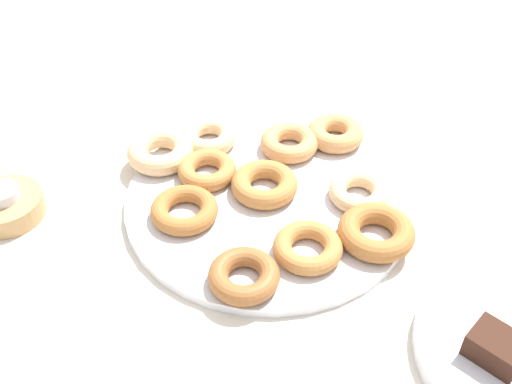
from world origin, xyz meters
TOP-DOWN VIEW (x-y plane):
  - ground_plane at (0.00, 0.00)m, footprint 2.40×2.40m
  - donut_plate at (0.00, 0.00)m, footprint 0.37×0.37m
  - donut_0 at (-0.09, 0.06)m, footprint 0.11×0.11m
  - donut_1 at (0.07, 0.09)m, footprint 0.12×0.12m
  - donut_2 at (-0.05, 0.14)m, footprint 0.11×0.11m
  - donut_3 at (0.03, -0.10)m, footprint 0.10×0.10m
  - donut_4 at (0.01, -0.01)m, footprint 0.12×0.12m
  - donut_5 at (-0.10, -0.06)m, footprint 0.08×0.08m
  - donut_6 at (0.13, -0.05)m, footprint 0.10×0.10m
  - donut_7 at (0.09, 0.01)m, footprint 0.11×0.11m
  - donut_8 at (0.17, 0.01)m, footprint 0.13×0.13m
  - donut_9 at (-0.15, -0.00)m, footprint 0.12×0.12m
  - donut_10 at (-0.02, -0.16)m, footprint 0.09×0.09m
  - brownie_far at (-0.32, 0.09)m, footprint 0.06×0.05m
  - candle_holder at (0.28, 0.19)m, footprint 0.10×0.10m
  - tealight at (0.28, 0.19)m, footprint 0.04×0.04m

SIDE VIEW (x-z plane):
  - ground_plane at x=0.00m, z-range 0.00..0.00m
  - donut_plate at x=0.00m, z-range 0.00..0.01m
  - candle_holder at x=0.28m, z-range 0.00..0.03m
  - donut_0 at x=-0.09m, z-range 0.01..0.04m
  - donut_1 at x=0.07m, z-range 0.01..0.04m
  - donut_5 at x=-0.10m, z-range 0.01..0.04m
  - donut_7 at x=0.09m, z-range 0.01..0.04m
  - donut_2 at x=-0.05m, z-range 0.01..0.04m
  - donut_6 at x=0.13m, z-range 0.01..0.04m
  - donut_3 at x=0.03m, z-range 0.01..0.04m
  - donut_4 at x=0.01m, z-range 0.01..0.04m
  - donut_10 at x=-0.02m, z-range 0.01..0.04m
  - donut_9 at x=-0.15m, z-range 0.01..0.04m
  - donut_8 at x=0.17m, z-range 0.01..0.04m
  - brownie_far at x=-0.32m, z-range 0.02..0.05m
  - tealight at x=0.28m, z-range 0.03..0.04m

